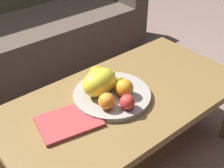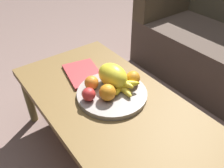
{
  "view_description": "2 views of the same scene",
  "coord_description": "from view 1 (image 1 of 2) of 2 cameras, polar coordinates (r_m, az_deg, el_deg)",
  "views": [
    {
      "loc": [
        -0.75,
        -0.81,
        1.26
      ],
      "look_at": [
        -0.05,
        0.03,
        0.48
      ],
      "focal_mm": 48.07,
      "sensor_mm": 36.0,
      "label": 1
    },
    {
      "loc": [
        0.69,
        -0.52,
        1.2
      ],
      "look_at": [
        -0.05,
        0.03,
        0.48
      ],
      "focal_mm": 38.0,
      "sensor_mm": 36.0,
      "label": 2
    }
  ],
  "objects": [
    {
      "name": "fruit_bowl",
      "position": [
        1.38,
        -0.0,
        -2.12
      ],
      "size": [
        0.36,
        0.36,
        0.03
      ],
      "primitive_type": "cylinder",
      "color": "#9D948D",
      "rests_on": "coffee_table"
    },
    {
      "name": "banana_bunch",
      "position": [
        1.39,
        -0.8,
        0.37
      ],
      "size": [
        0.17,
        0.15,
        0.06
      ],
      "color": "yellow",
      "rests_on": "fruit_bowl"
    },
    {
      "name": "orange_left",
      "position": [
        1.44,
        -2.93,
        2.01
      ],
      "size": [
        0.07,
        0.07,
        0.07
      ],
      "primitive_type": "sphere",
      "color": "orange",
      "rests_on": "fruit_bowl"
    },
    {
      "name": "orange_front",
      "position": [
        1.33,
        2.37,
        -0.78
      ],
      "size": [
        0.08,
        0.08,
        0.08
      ],
      "primitive_type": "sphere",
      "color": "orange",
      "rests_on": "fruit_bowl"
    },
    {
      "name": "coffee_table",
      "position": [
        1.42,
        2.3,
        -3.72
      ],
      "size": [
        1.18,
        0.61,
        0.41
      ],
      "color": "brown",
      "rests_on": "ground_plane"
    },
    {
      "name": "couch",
      "position": [
        2.36,
        -15.59,
        10.1
      ],
      "size": [
        1.7,
        0.7,
        0.9
      ],
      "color": "#4F4036",
      "rests_on": "ground_plane"
    },
    {
      "name": "melon_large_front",
      "position": [
        1.34,
        -2.44,
        0.37
      ],
      "size": [
        0.19,
        0.14,
        0.12
      ],
      "primitive_type": "ellipsoid",
      "rotation": [
        0.0,
        0.0,
        0.14
      ],
      "color": "yellow",
      "rests_on": "fruit_bowl"
    },
    {
      "name": "ground_plane",
      "position": [
        1.67,
        2.0,
        -13.5
      ],
      "size": [
        8.0,
        8.0,
        0.0
      ],
      "primitive_type": "plane",
      "color": "#7D635B"
    },
    {
      "name": "orange_right",
      "position": [
        1.26,
        -1.01,
        -3.26
      ],
      "size": [
        0.07,
        0.07,
        0.07
      ],
      "primitive_type": "sphere",
      "color": "orange",
      "rests_on": "fruit_bowl"
    },
    {
      "name": "magazine",
      "position": [
        1.26,
        -8.21,
        -7.09
      ],
      "size": [
        0.28,
        0.23,
        0.02
      ],
      "primitive_type": "cube",
      "rotation": [
        0.0,
        0.0,
        -0.2
      ],
      "color": "#B73A3C",
      "rests_on": "coffee_table"
    },
    {
      "name": "apple_front",
      "position": [
        1.27,
        2.95,
        -3.44
      ],
      "size": [
        0.07,
        0.07,
        0.07
      ],
      "primitive_type": "sphere",
      "color": "red",
      "rests_on": "fruit_bowl"
    }
  ]
}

